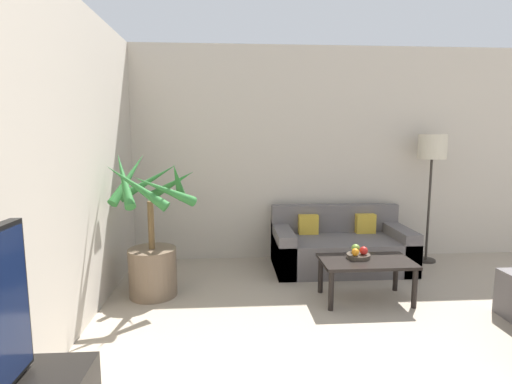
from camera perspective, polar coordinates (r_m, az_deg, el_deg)
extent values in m
cube|color=#BCB2A3|center=(5.61, 20.75, 5.09)|extent=(8.67, 0.06, 2.70)
cylinder|color=brown|center=(4.19, -14.52, -11.01)|extent=(0.47, 0.47, 0.48)
cylinder|color=brown|center=(4.06, -14.76, -4.62)|extent=(0.06, 0.06, 0.48)
cone|color=#2D7533|center=(3.94, -11.11, 1.45)|extent=(0.10, 0.60, 0.46)
cone|color=#2D7533|center=(4.19, -11.84, 1.15)|extent=(0.56, 0.48, 0.37)
cone|color=#2D7533|center=(4.28, -15.10, 1.49)|extent=(0.63, 0.24, 0.42)
cone|color=#2D7533|center=(4.14, -17.74, 1.95)|extent=(0.33, 0.55, 0.52)
cone|color=#2D7533|center=(3.93, -18.37, 1.74)|extent=(0.33, 0.54, 0.53)
cone|color=#2D7533|center=(3.74, -16.69, 0.74)|extent=(0.62, 0.23, 0.44)
cone|color=#2D7533|center=(3.73, -12.81, 0.25)|extent=(0.56, 0.48, 0.37)
cube|color=#605B5B|center=(4.95, 12.04, -8.54)|extent=(1.60, 0.84, 0.38)
cube|color=#605B5B|center=(5.18, 11.13, -3.65)|extent=(1.60, 0.16, 0.34)
cube|color=#605B5B|center=(4.79, 3.88, -8.19)|extent=(0.20, 0.84, 0.50)
cube|color=#605B5B|center=(5.17, 19.64, -7.44)|extent=(0.20, 0.84, 0.50)
cube|color=gold|center=(4.99, 7.46, -4.59)|extent=(0.24, 0.12, 0.24)
cube|color=gold|center=(5.18, 15.33, -4.35)|extent=(0.24, 0.12, 0.24)
cylinder|color=#2D2823|center=(5.61, 23.06, -8.94)|extent=(0.24, 0.24, 0.03)
cylinder|color=#2D2823|center=(5.46, 23.44, -2.36)|extent=(0.03, 0.03, 1.28)
cylinder|color=beige|center=(5.38, 23.91, 5.95)|extent=(0.34, 0.34, 0.30)
cylinder|color=black|center=(3.81, 10.68, -13.70)|extent=(0.05, 0.05, 0.37)
cylinder|color=black|center=(4.07, 21.71, -12.69)|extent=(0.05, 0.05, 0.37)
cylinder|color=black|center=(4.19, 9.21, -11.59)|extent=(0.05, 0.05, 0.37)
cylinder|color=black|center=(4.43, 19.33, -10.86)|extent=(0.05, 0.05, 0.37)
cube|color=black|center=(4.05, 15.46, -9.52)|extent=(0.88, 0.51, 0.03)
cylinder|color=#42382D|center=(4.07, 14.41, -8.85)|extent=(0.23, 0.23, 0.04)
sphere|color=red|center=(4.05, 15.13, -8.08)|extent=(0.08, 0.08, 0.08)
sphere|color=olive|center=(4.10, 14.04, -7.81)|extent=(0.08, 0.08, 0.08)
sphere|color=orange|center=(3.99, 14.00, -8.32)|extent=(0.07, 0.07, 0.07)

